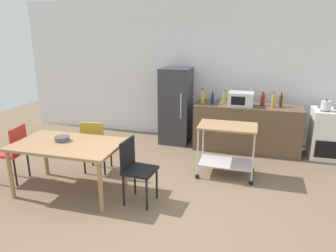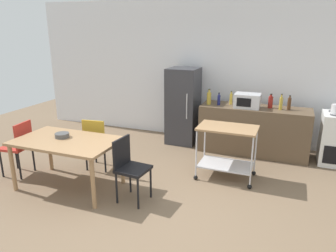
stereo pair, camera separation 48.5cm
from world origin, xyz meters
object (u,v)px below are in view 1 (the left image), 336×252
(microwave, at_px, (241,99))
(bottle_soy_sauce, at_px, (224,97))
(chair_mustard, at_px, (95,143))
(bottle_olive_oil, at_px, (203,97))
(kettle, at_px, (326,105))
(bottle_vinegar, at_px, (281,101))
(bottle_hot_sauce, at_px, (263,100))
(refrigerator, at_px, (176,106))
(kitchen_cart, at_px, (227,142))
(dining_table, at_px, (68,148))
(bottle_wine, at_px, (212,99))
(chair_red, at_px, (13,150))
(stove_oven, at_px, (328,134))
(bottle_sparkling_water, at_px, (273,101))
(fruit_bowl, at_px, (62,139))
(chair_black, at_px, (136,167))

(microwave, bearing_deg, bottle_soy_sauce, 153.89)
(chair_mustard, relative_size, bottle_olive_oil, 3.00)
(microwave, xyz_separation_m, kettle, (1.48, 0.00, -0.03))
(bottle_vinegar, bearing_deg, bottle_hot_sauce, 177.08)
(refrigerator, bearing_deg, kitchen_cart, -48.98)
(kettle, bearing_deg, bottle_hot_sauce, 173.09)
(dining_table, distance_m, bottle_hot_sauce, 3.64)
(bottle_wine, bearing_deg, chair_red, -139.87)
(bottle_vinegar, bearing_deg, stove_oven, -1.00)
(chair_red, height_order, refrigerator, refrigerator)
(chair_red, height_order, bottle_sparkling_water, bottle_sparkling_water)
(bottle_olive_oil, relative_size, bottle_wine, 1.25)
(stove_oven, distance_m, bottle_soy_sauce, 2.00)
(bottle_soy_sauce, bearing_deg, fruit_bowl, -129.88)
(bottle_soy_sauce, bearing_deg, refrigerator, 178.73)
(bottle_wine, distance_m, microwave, 0.54)
(stove_oven, height_order, bottle_vinegar, bottle_vinegar)
(bottle_soy_sauce, xyz_separation_m, bottle_sparkling_water, (0.91, -0.11, 0.01))
(bottle_soy_sauce, bearing_deg, bottle_vinegar, -2.42)
(stove_oven, xyz_separation_m, fruit_bowl, (-3.96, -2.38, 0.33))
(bottle_wine, height_order, bottle_soy_sauce, bottle_soy_sauce)
(stove_oven, bearing_deg, bottle_vinegar, 179.00)
(bottle_vinegar, distance_m, kettle, 0.76)
(bottle_hot_sauce, distance_m, kettle, 1.08)
(bottle_sparkling_water, bearing_deg, kettle, -3.42)
(bottle_olive_oil, xyz_separation_m, bottle_hot_sauce, (1.13, 0.12, -0.01))
(chair_mustard, distance_m, bottle_hot_sauce, 3.18)
(kitchen_cart, relative_size, kettle, 3.80)
(stove_oven, bearing_deg, fruit_bowl, -149.02)
(bottle_olive_oil, distance_m, fruit_bowl, 2.83)
(microwave, height_order, bottle_hot_sauce, same)
(chair_mustard, relative_size, kitchen_cart, 0.98)
(chair_black, height_order, bottle_wine, bottle_wine)
(stove_oven, distance_m, bottle_olive_oil, 2.39)
(chair_mustard, height_order, fruit_bowl, chair_mustard)
(kitchen_cart, bearing_deg, chair_mustard, -167.64)
(chair_red, relative_size, bottle_sparkling_water, 3.09)
(bottle_sparkling_water, relative_size, fruit_bowl, 1.38)
(bottle_soy_sauce, height_order, bottle_sparkling_water, bottle_sparkling_water)
(stove_oven, xyz_separation_m, microwave, (-1.59, -0.10, 0.58))
(dining_table, height_order, bottle_hot_sauce, bottle_hot_sauce)
(kitchen_cart, distance_m, fruit_bowl, 2.51)
(chair_black, height_order, kitchen_cart, chair_black)
(dining_table, relative_size, chair_red, 1.69)
(stove_oven, distance_m, refrigerator, 2.92)
(refrigerator, distance_m, bottle_vinegar, 2.04)
(bottle_hot_sauce, relative_size, bottle_vinegar, 0.99)
(kitchen_cart, relative_size, bottle_soy_sauce, 3.53)
(chair_mustard, distance_m, bottle_olive_oil, 2.26)
(dining_table, height_order, refrigerator, refrigerator)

